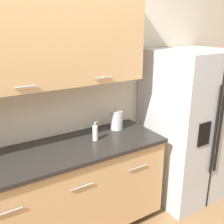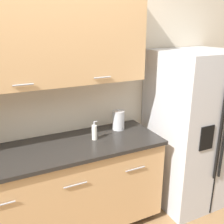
% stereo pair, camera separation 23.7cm
% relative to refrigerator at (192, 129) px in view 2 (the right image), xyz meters
% --- Properties ---
extents(wall_back, '(10.00, 0.39, 2.60)m').
position_rel_refrigerator_xyz_m(wall_back, '(-1.61, 0.37, 0.64)').
color(wall_back, beige).
rests_on(wall_back, ground_plane).
extents(counter_unit, '(2.40, 0.64, 0.91)m').
position_rel_refrigerator_xyz_m(counter_unit, '(-1.72, 0.08, -0.39)').
color(counter_unit, black).
rests_on(counter_unit, ground_plane).
extents(refrigerator, '(0.83, 0.81, 1.71)m').
position_rel_refrigerator_xyz_m(refrigerator, '(0.00, 0.00, 0.00)').
color(refrigerator, '#B2B2B5').
rests_on(refrigerator, ground_plane).
extents(soap_dispenser, '(0.05, 0.05, 0.18)m').
position_rel_refrigerator_xyz_m(soap_dispenser, '(-1.13, 0.09, 0.14)').
color(soap_dispenser, silver).
rests_on(soap_dispenser, counter_unit).
extents(steel_canister, '(0.13, 0.13, 0.22)m').
position_rel_refrigerator_xyz_m(steel_canister, '(-0.81, 0.22, 0.16)').
color(steel_canister, '#B7B7BA').
rests_on(steel_canister, counter_unit).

